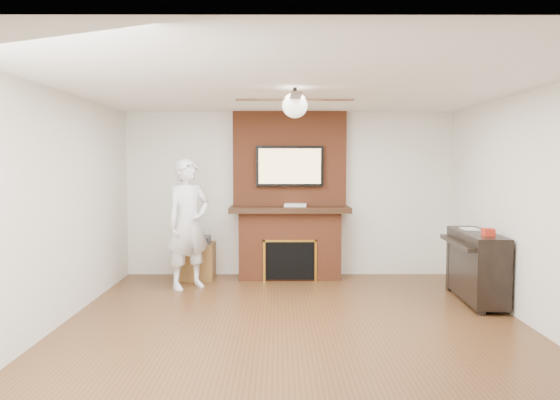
{
  "coord_description": "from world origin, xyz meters",
  "views": [
    {
      "loc": [
        -0.17,
        -5.62,
        1.74
      ],
      "look_at": [
        -0.15,
        0.9,
        1.29
      ],
      "focal_mm": 35.0,
      "sensor_mm": 36.0,
      "label": 1
    }
  ],
  "objects_px": {
    "person": "(188,224)",
    "piano": "(476,264)",
    "fireplace": "(290,212)",
    "side_table": "(196,259)"
  },
  "relations": [
    {
      "from": "person",
      "to": "piano",
      "type": "relative_size",
      "value": 1.32
    },
    {
      "from": "person",
      "to": "side_table",
      "type": "height_order",
      "value": "person"
    },
    {
      "from": "side_table",
      "to": "piano",
      "type": "xyz_separation_m",
      "value": [
        3.69,
        -1.4,
        0.18
      ]
    },
    {
      "from": "side_table",
      "to": "person",
      "type": "bearing_deg",
      "value": -90.47
    },
    {
      "from": "fireplace",
      "to": "side_table",
      "type": "xyz_separation_m",
      "value": [
        -1.41,
        -0.07,
        -0.71
      ]
    },
    {
      "from": "person",
      "to": "side_table",
      "type": "relative_size",
      "value": 2.83
    },
    {
      "from": "piano",
      "to": "person",
      "type": "bearing_deg",
      "value": 171.14
    },
    {
      "from": "person",
      "to": "side_table",
      "type": "xyz_separation_m",
      "value": [
        -0.0,
        0.65,
        -0.6
      ]
    },
    {
      "from": "fireplace",
      "to": "side_table",
      "type": "relative_size",
      "value": 3.97
    },
    {
      "from": "fireplace",
      "to": "side_table",
      "type": "distance_m",
      "value": 1.58
    }
  ]
}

